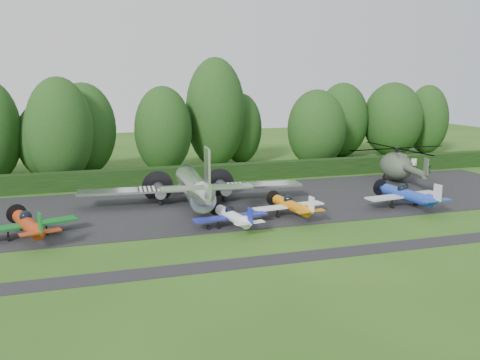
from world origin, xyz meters
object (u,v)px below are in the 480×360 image
object	(u,v)px
light_plane_red	(28,224)
helicopter	(397,164)
sign_board	(405,163)
light_plane_blue	(407,195)
light_plane_orange	(291,205)
light_plane_white	(232,216)
transport_plane	(195,187)

from	to	relation	value
light_plane_red	helicopter	size ratio (longest dim) A/B	0.53
sign_board	light_plane_blue	bearing A→B (deg)	-143.91
light_plane_orange	helicopter	world-z (taller)	helicopter
light_plane_white	sign_board	world-z (taller)	light_plane_white
light_plane_orange	sign_board	size ratio (longest dim) A/B	2.37
light_plane_red	helicopter	xyz separation A→B (m)	(38.72, 10.72, 0.98)
light_plane_red	light_plane_blue	world-z (taller)	light_plane_blue
transport_plane	light_plane_orange	distance (m)	9.43
light_plane_red	light_plane_orange	world-z (taller)	light_plane_red
transport_plane	light_plane_white	size ratio (longest dim) A/B	3.21
light_plane_red	light_plane_orange	size ratio (longest dim) A/B	1.13
light_plane_white	light_plane_blue	bearing A→B (deg)	14.01
light_plane_blue	helicopter	world-z (taller)	helicopter
sign_board	light_plane_white	bearing A→B (deg)	-167.06
light_plane_orange	sign_board	distance (m)	28.33
light_plane_blue	sign_board	distance (m)	20.37
light_plane_red	helicopter	distance (m)	40.19
transport_plane	light_plane_red	xyz separation A→B (m)	(-14.06, -6.15, -0.70)
transport_plane	light_plane_red	world-z (taller)	transport_plane
light_plane_white	light_plane_blue	size ratio (longest dim) A/B	0.81
light_plane_white	light_plane_blue	world-z (taller)	light_plane_blue
light_plane_red	sign_board	xyz separation A→B (m)	(44.04, 16.72, -0.08)
helicopter	light_plane_blue	bearing A→B (deg)	-132.25
transport_plane	helicopter	distance (m)	25.09
light_plane_white	sign_board	bearing A→B (deg)	41.48
light_plane_blue	light_plane_orange	bearing A→B (deg)	-174.54
light_plane_white	light_plane_orange	bearing A→B (deg)	25.54
light_plane_blue	sign_board	bearing A→B (deg)	62.17
light_plane_white	light_plane_orange	world-z (taller)	light_plane_orange
light_plane_white	helicopter	world-z (taller)	helicopter
light_plane_red	light_plane_blue	xyz separation A→B (m)	(32.62, -0.15, 0.04)
light_plane_orange	light_plane_white	bearing A→B (deg)	-155.89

